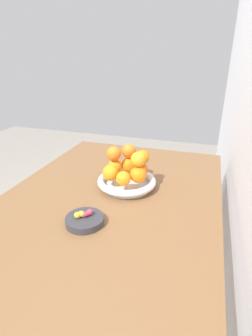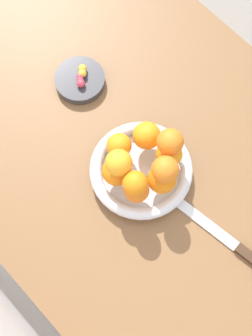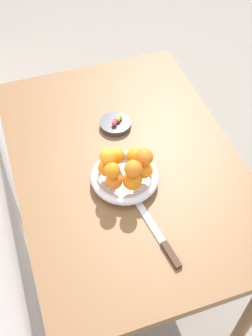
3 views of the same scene
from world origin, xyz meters
name	(u,v)px [view 2 (image 2 of 3)]	position (x,y,z in m)	size (l,w,h in m)	color
ground_plane	(125,216)	(0.00, 0.00, 0.00)	(6.00, 6.00, 0.00)	gray
dining_table	(125,151)	(0.00, 0.00, 0.65)	(1.10, 0.76, 0.74)	brown
fruit_bowl	(141,170)	(-0.09, 0.03, 0.76)	(0.22, 0.22, 0.04)	silver
candy_dish	(80,80)	(0.17, -0.02, 0.75)	(0.12, 0.12, 0.02)	#333338
orange_0	(147,135)	(-0.05, -0.02, 0.81)	(0.06, 0.06, 0.06)	orange
orange_1	(119,145)	(-0.03, 0.04, 0.81)	(0.05, 0.05, 0.05)	orange
orange_2	(116,171)	(-0.07, 0.08, 0.81)	(0.06, 0.06, 0.06)	orange
orange_3	(137,190)	(-0.12, 0.08, 0.81)	(0.05, 0.05, 0.05)	orange
orange_4	(162,179)	(-0.14, 0.03, 0.81)	(0.06, 0.06, 0.06)	orange
orange_5	(169,154)	(-0.11, -0.02, 0.81)	(0.06, 0.06, 0.06)	orange
orange_6	(170,142)	(-0.11, -0.02, 0.86)	(0.06, 0.06, 0.06)	orange
orange_7	(119,163)	(-0.07, 0.08, 0.87)	(0.05, 0.05, 0.05)	orange
orange_8	(165,170)	(-0.14, 0.03, 0.87)	(0.05, 0.05, 0.05)	orange
orange_9	(135,183)	(-0.12, 0.09, 0.86)	(0.05, 0.05, 0.05)	orange
candy_ball_0	(80,77)	(0.17, -0.02, 0.77)	(0.02, 0.02, 0.02)	#C6384C
candy_ball_1	(82,73)	(0.17, -0.03, 0.77)	(0.02, 0.02, 0.02)	gold
candy_ball_2	(80,80)	(0.16, -0.01, 0.77)	(0.02, 0.02, 0.02)	#C6384C
candy_ball_3	(83,68)	(0.18, -0.03, 0.77)	(0.02, 0.02, 0.02)	gold
candy_ball_4	(81,83)	(0.15, -0.01, 0.77)	(0.02, 0.02, 0.02)	#C6384C
knife	(230,242)	(-0.32, 0.00, 0.75)	(0.26, 0.06, 0.01)	#3F2819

